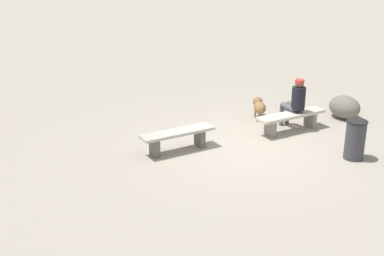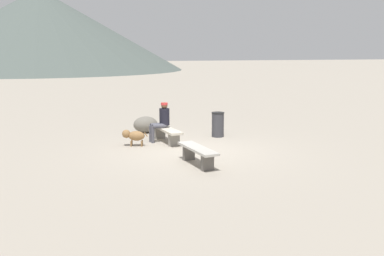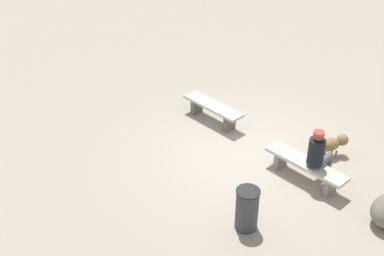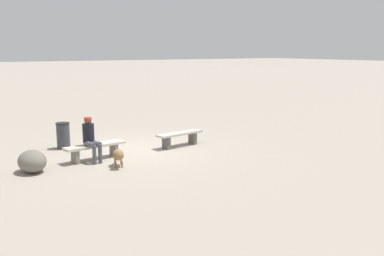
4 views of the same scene
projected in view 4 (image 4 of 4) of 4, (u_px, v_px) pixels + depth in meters
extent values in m
cube|color=#9E9384|center=(133.00, 151.00, 13.36)|extent=(210.00, 210.00, 0.06)
cube|color=#605B56|center=(193.00, 138.00, 14.24)|extent=(0.16, 0.33, 0.40)
cube|color=#605B56|center=(166.00, 143.00, 13.52)|extent=(0.16, 0.33, 0.40)
cube|color=#B2ADA3|center=(180.00, 133.00, 13.83)|extent=(1.71, 0.65, 0.06)
cube|color=gray|center=(114.00, 150.00, 12.61)|extent=(0.15, 0.36, 0.38)
cube|color=gray|center=(75.00, 157.00, 11.81)|extent=(0.15, 0.36, 0.38)
cube|color=beige|center=(95.00, 145.00, 12.17)|extent=(1.85, 0.66, 0.07)
cylinder|color=black|center=(88.00, 133.00, 11.98)|extent=(0.33, 0.33, 0.54)
sphere|color=brown|center=(88.00, 120.00, 11.91)|extent=(0.21, 0.21, 0.21)
cylinder|color=red|center=(88.00, 119.00, 11.90)|extent=(0.22, 0.22, 0.07)
cylinder|color=#4C4C56|center=(90.00, 144.00, 11.81)|extent=(0.22, 0.47, 0.15)
cylinder|color=#4C4C56|center=(94.00, 155.00, 11.69)|extent=(0.11, 0.11, 0.53)
cylinder|color=#4C4C56|center=(96.00, 143.00, 11.93)|extent=(0.22, 0.47, 0.15)
cylinder|color=#4C4C56|center=(100.00, 154.00, 11.81)|extent=(0.11, 0.11, 0.53)
ellipsoid|color=olive|center=(118.00, 155.00, 11.49)|extent=(0.45, 0.58, 0.30)
sphere|color=olive|center=(119.00, 155.00, 11.18)|extent=(0.26, 0.26, 0.26)
cylinder|color=olive|center=(122.00, 164.00, 11.40)|extent=(0.04, 0.04, 0.17)
cylinder|color=olive|center=(116.00, 165.00, 11.36)|extent=(0.04, 0.04, 0.17)
cylinder|color=olive|center=(121.00, 161.00, 11.71)|extent=(0.04, 0.04, 0.17)
cylinder|color=olive|center=(115.00, 162.00, 11.67)|extent=(0.04, 0.04, 0.17)
cylinder|color=olive|center=(117.00, 151.00, 11.77)|extent=(0.07, 0.12, 0.15)
cylinder|color=#38383D|center=(63.00, 136.00, 13.53)|extent=(0.41, 0.41, 0.81)
cylinder|color=black|center=(63.00, 123.00, 13.45)|extent=(0.44, 0.44, 0.03)
ellipsoid|color=#6B665B|center=(32.00, 161.00, 10.94)|extent=(0.76, 0.92, 0.58)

